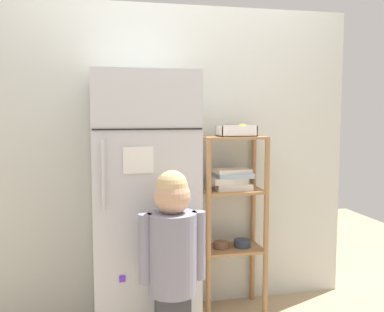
# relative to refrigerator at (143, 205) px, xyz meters

# --- Properties ---
(kitchen_wall_back) EXTENTS (2.56, 0.03, 2.13)m
(kitchen_wall_back) POSITION_rel_refrigerator_xyz_m (0.27, 0.34, 0.25)
(kitchen_wall_back) COLOR silver
(kitchen_wall_back) RESTS_ON ground
(refrigerator) EXTENTS (0.61, 0.66, 1.63)m
(refrigerator) POSITION_rel_refrigerator_xyz_m (0.00, 0.00, 0.00)
(refrigerator) COLOR silver
(refrigerator) RESTS_ON ground
(child_standing) EXTENTS (0.35, 0.26, 1.10)m
(child_standing) POSITION_rel_refrigerator_xyz_m (0.10, -0.50, -0.15)
(child_standing) COLOR #373C3F
(child_standing) RESTS_ON ground
(pantry_shelf_unit) EXTENTS (0.44, 0.29, 1.23)m
(pantry_shelf_unit) POSITION_rel_refrigerator_xyz_m (0.64, 0.17, -0.05)
(pantry_shelf_unit) COLOR #9E7247
(pantry_shelf_unit) RESTS_ON ground
(fruit_bin) EXTENTS (0.25, 0.16, 0.08)m
(fruit_bin) POSITION_rel_refrigerator_xyz_m (0.66, 0.14, 0.45)
(fruit_bin) COLOR white
(fruit_bin) RESTS_ON pantry_shelf_unit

